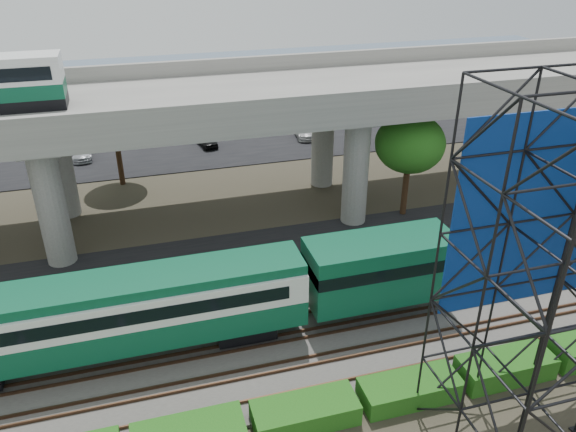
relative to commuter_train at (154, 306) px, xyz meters
name	(u,v)px	position (x,y,z in m)	size (l,w,h in m)	color
ground	(260,360)	(4.71, -2.00, -2.88)	(140.00, 140.00, 0.00)	#474233
ballast_bed	(251,334)	(4.71, 0.00, -2.78)	(90.00, 12.00, 0.20)	slate
service_road	(222,254)	(4.71, 8.50, -2.84)	(90.00, 5.00, 0.08)	black
parking_lot	(181,138)	(4.71, 32.00, -2.84)	(90.00, 18.00, 0.08)	black
harbor_water	(163,85)	(4.71, 54.00, -2.87)	(140.00, 40.00, 0.03)	slate
rail_tracks	(251,331)	(4.71, 0.00, -2.60)	(90.00, 9.52, 0.16)	#472D1E
commuter_train	(154,306)	(0.00, 0.00, 0.00)	(29.30, 3.06, 4.30)	black
overpass	(186,111)	(3.66, 14.00, 5.33)	(80.00, 12.00, 12.40)	#9E9B93
hedge_strip	(305,412)	(5.71, -6.30, -2.32)	(34.60, 1.80, 1.20)	#175513
trees	(135,152)	(0.04, 14.17, 2.69)	(40.94, 16.94, 7.69)	#382314
parked_cars	(202,131)	(6.84, 31.72, -2.18)	(38.71, 9.77, 1.32)	silver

